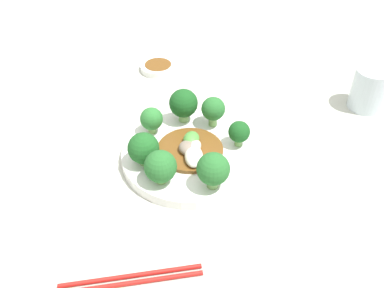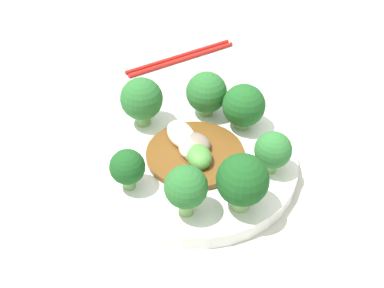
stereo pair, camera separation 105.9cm
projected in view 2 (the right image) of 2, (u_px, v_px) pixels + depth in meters
The scene contains 10 objects.
plate at pixel (192, 161), 0.58m from camera, with size 0.26×0.26×0.02m.
broccoli_northeast at pixel (142, 100), 0.60m from camera, with size 0.06×0.06×0.07m.
broccoli_southwest at pixel (242, 181), 0.48m from camera, with size 0.06×0.06×0.07m.
broccoli_northwest at pixel (127, 168), 0.51m from camera, with size 0.04×0.04×0.05m.
broccoli_west at pixel (184, 188), 0.48m from camera, with size 0.05×0.05×0.06m.
broccoli_south at pixel (273, 151), 0.53m from camera, with size 0.05×0.05×0.06m.
broccoli_east at pixel (207, 93), 0.62m from camera, with size 0.06×0.06×0.06m.
broccoli_southeast at pixel (244, 106), 0.60m from camera, with size 0.06×0.06×0.06m.
stirfry_center at pixel (191, 149), 0.57m from camera, with size 0.13×0.13×0.03m.
chopsticks at pixel (181, 58), 0.80m from camera, with size 0.15×0.18×0.01m.
Camera 2 is at (-0.38, -0.04, 1.14)m, focal length 42.00 mm.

